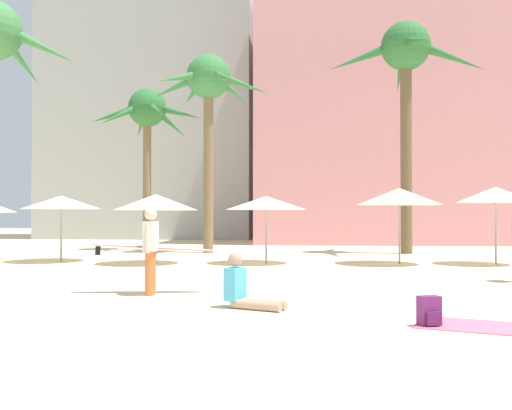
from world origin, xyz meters
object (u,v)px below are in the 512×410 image
object	(u,v)px
cafe_umbrella_3	(399,197)
palm_tree_right	(406,64)
beach_towel	(490,327)
person_far_left	(152,247)
cafe_umbrella_4	(156,202)
cafe_umbrella_7	(495,195)
person_mid_center	(245,289)
palm_tree_far_left	(208,90)
cafe_umbrella_0	(266,203)
cafe_umbrella_1	(61,202)
backpack	(430,312)
palm_tree_far_right	(147,118)

from	to	relation	value
cafe_umbrella_3	palm_tree_right	bearing A→B (deg)	77.96
beach_towel	person_far_left	size ratio (longest dim) A/B	0.69
cafe_umbrella_4	person_far_left	xyz separation A→B (m)	(1.75, -6.98, -1.04)
cafe_umbrella_7	person_mid_center	distance (m)	11.60
palm_tree_far_left	beach_towel	world-z (taller)	palm_tree_far_left
cafe_umbrella_0	cafe_umbrella_1	distance (m)	6.85
cafe_umbrella_1	person_far_left	world-z (taller)	cafe_umbrella_1
cafe_umbrella_3	person_far_left	xyz separation A→B (m)	(-5.92, -7.46, -1.21)
palm_tree_right	cafe_umbrella_3	world-z (taller)	palm_tree_right
person_far_left	cafe_umbrella_3	bearing A→B (deg)	50.42
palm_tree_right	cafe_umbrella_0	size ratio (longest dim) A/B	3.60
palm_tree_right	backpack	distance (m)	17.38
cafe_umbrella_3	person_mid_center	size ratio (longest dim) A/B	2.50
palm_tree_right	cafe_umbrella_0	world-z (taller)	palm_tree_right
palm_tree_right	person_far_left	size ratio (longest dim) A/B	3.34
beach_towel	backpack	size ratio (longest dim) A/B	4.58
cafe_umbrella_1	cafe_umbrella_3	bearing A→B (deg)	-0.79
cafe_umbrella_4	palm_tree_far_left	bearing A→B (deg)	82.27
palm_tree_far_left	backpack	distance (m)	17.70
cafe_umbrella_7	beach_towel	xyz separation A→B (m)	(-3.38, -10.50, -2.17)
palm_tree_far_right	cafe_umbrella_7	world-z (taller)	palm_tree_far_right
palm_tree_right	person_far_left	distance (m)	15.93
cafe_umbrella_3	backpack	world-z (taller)	cafe_umbrella_3
cafe_umbrella_0	cafe_umbrella_7	distance (m)	7.16
palm_tree_far_right	beach_towel	xyz separation A→B (m)	(9.51, -17.04, -5.85)
cafe_umbrella_0	beach_towel	bearing A→B (deg)	-69.95
beach_towel	backpack	bearing A→B (deg)	178.72
palm_tree_right	person_mid_center	size ratio (longest dim) A/B	8.79
cafe_umbrella_4	cafe_umbrella_0	bearing A→B (deg)	7.02
cafe_umbrella_1	person_mid_center	world-z (taller)	cafe_umbrella_1
cafe_umbrella_3	person_mid_center	distance (m)	10.02
cafe_umbrella_4	backpack	xyz separation A→B (m)	(6.45, -9.89, -1.75)
beach_towel	backpack	world-z (taller)	backpack
cafe_umbrella_0	beach_towel	world-z (taller)	cafe_umbrella_0
person_mid_center	beach_towel	bearing A→B (deg)	1.91
palm_tree_far_left	cafe_umbrella_1	xyz separation A→B (m)	(-4.12, -4.91, -4.74)
palm_tree_far_left	palm_tree_far_right	size ratio (longest dim) A/B	1.14
palm_tree_far_left	cafe_umbrella_3	size ratio (longest dim) A/B	3.07
palm_tree_far_right	cafe_umbrella_4	xyz separation A→B (m)	(2.26, -7.13, -3.90)
palm_tree_far_left	cafe_umbrella_3	distance (m)	9.72
palm_tree_right	person_mid_center	distance (m)	16.74
cafe_umbrella_1	cafe_umbrella_3	distance (m)	11.04
person_far_left	beach_towel	bearing A→B (deg)	-29.22
cafe_umbrella_0	cafe_umbrella_1	bearing A→B (deg)	178.24
cafe_umbrella_0	cafe_umbrella_7	xyz separation A→B (m)	(7.16, 0.16, 0.25)
palm_tree_right	cafe_umbrella_4	world-z (taller)	palm_tree_right
cafe_umbrella_3	palm_tree_far_right	bearing A→B (deg)	146.24
cafe_umbrella_3	cafe_umbrella_7	distance (m)	2.97
beach_towel	person_mid_center	world-z (taller)	person_mid_center
person_mid_center	person_far_left	distance (m)	2.60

